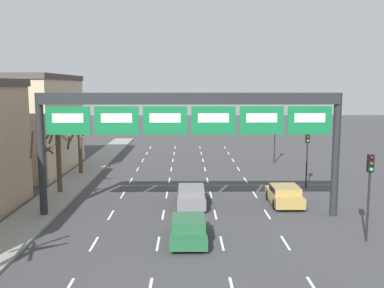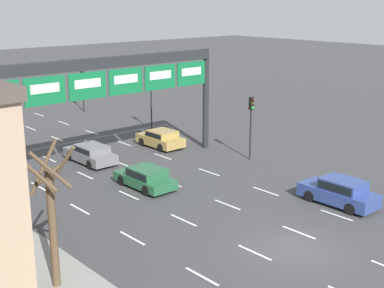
% 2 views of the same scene
% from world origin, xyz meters
% --- Properties ---
extents(lane_dashes, '(10.02, 67.00, 0.01)m').
position_xyz_m(lane_dashes, '(-0.00, 13.50, 0.00)').
color(lane_dashes, white).
rests_on(lane_dashes, ground_plane).
extents(sign_gantry, '(18.57, 0.70, 7.67)m').
position_xyz_m(sign_gantry, '(0.00, 15.68, 6.22)').
color(sign_gantry, '#232628').
rests_on(sign_gantry, ground_plane).
extents(building_far, '(9.97, 12.85, 9.14)m').
position_xyz_m(building_far, '(-16.34, 30.45, 4.58)').
color(building_far, '#C6B293').
rests_on(building_far, ground_plane).
extents(car_grey, '(1.89, 4.50, 1.33)m').
position_xyz_m(car_grey, '(0.15, 18.16, 0.72)').
color(car_grey, slate).
rests_on(car_grey, ground_plane).
extents(car_green, '(1.90, 4.21, 1.31)m').
position_xyz_m(car_green, '(-0.08, 11.36, 0.71)').
color(car_green, '#235B38').
rests_on(car_green, ground_plane).
extents(car_gold, '(1.98, 3.98, 1.36)m').
position_xyz_m(car_gold, '(6.52, 18.17, 0.73)').
color(car_gold, '#A88947').
rests_on(car_gold, ground_plane).
extents(traffic_light_near_gantry, '(0.30, 0.35, 4.56)m').
position_xyz_m(traffic_light_near_gantry, '(9.39, 23.07, 3.26)').
color(traffic_light_near_gantry, black).
rests_on(traffic_light_near_gantry, ground_plane).
extents(traffic_light_mid_block, '(0.30, 0.35, 4.93)m').
position_xyz_m(traffic_light_mid_block, '(9.13, 34.25, 3.50)').
color(traffic_light_mid_block, black).
rests_on(traffic_light_mid_block, ground_plane).
extents(traffic_light_far_end, '(0.30, 0.35, 4.59)m').
position_xyz_m(traffic_light_far_end, '(9.25, 11.21, 3.28)').
color(traffic_light_far_end, black).
rests_on(traffic_light_far_end, ground_plane).
extents(tree_bare_closest, '(1.94, 1.80, 5.22)m').
position_xyz_m(tree_bare_closest, '(-9.74, 21.56, 2.90)').
color(tree_bare_closest, brown).
rests_on(tree_bare_closest, sidewalk_left).
extents(tree_bare_third, '(1.82, 1.66, 4.93)m').
position_xyz_m(tree_bare_third, '(-9.95, 28.66, 2.77)').
color(tree_bare_third, brown).
rests_on(tree_bare_third, sidewalk_left).
extents(tree_bare_furthest, '(1.65, 1.70, 5.04)m').
position_xyz_m(tree_bare_furthest, '(-9.42, 16.91, 2.80)').
color(tree_bare_furthest, brown).
rests_on(tree_bare_furthest, sidewalk_left).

